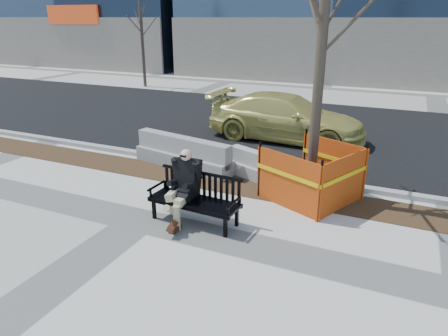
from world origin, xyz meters
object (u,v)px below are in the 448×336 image
(tree_fence, at_px, (309,197))
(jersey_barrier_left, at_px, (184,167))
(jersey_barrier_right, at_px, (269,183))
(bench, at_px, (195,222))
(sedan, at_px, (285,139))
(seated_man, at_px, (185,218))

(tree_fence, height_order, jersey_barrier_left, tree_fence)
(jersey_barrier_left, relative_size, jersey_barrier_right, 1.21)
(jersey_barrier_right, bearing_deg, tree_fence, 1.79)
(bench, xyz_separation_m, tree_fence, (1.91, 2.22, 0.00))
(sedan, distance_m, jersey_barrier_right, 4.13)
(sedan, distance_m, jersey_barrier_left, 4.35)
(jersey_barrier_left, bearing_deg, tree_fence, 2.44)
(bench, bearing_deg, sedan, 93.24)
(tree_fence, relative_size, jersey_barrier_right, 2.61)
(seated_man, bearing_deg, jersey_barrier_left, 123.57)
(seated_man, height_order, tree_fence, tree_fence)
(bench, relative_size, jersey_barrier_right, 0.75)
(bench, xyz_separation_m, seated_man, (-0.27, 0.07, 0.00))
(bench, relative_size, tree_fence, 0.29)
(seated_man, xyz_separation_m, jersey_barrier_left, (-1.59, 2.72, 0.00))
(seated_man, bearing_deg, bench, -11.17)
(sedan, height_order, jersey_barrier_right, sedan)
(tree_fence, distance_m, sedan, 4.90)
(tree_fence, height_order, sedan, tree_fence)
(seated_man, height_order, sedan, sedan)
(bench, distance_m, tree_fence, 2.92)
(bench, height_order, jersey_barrier_right, bench)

